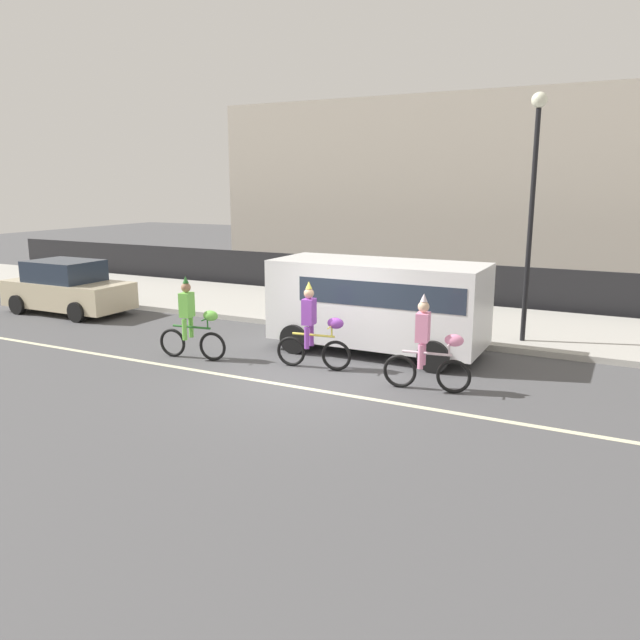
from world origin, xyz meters
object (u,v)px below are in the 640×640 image
Objects in this scene: parade_cyclist_pink at (428,349)px; street_lamp_post at (533,182)px; parade_cyclist_purple at (314,331)px; pedestrian_onlooker at (319,285)px; parked_car_beige at (67,288)px; parked_van_white at (381,300)px; parade_cyclist_lime at (192,323)px.

parade_cyclist_pink is 0.33× the size of street_lamp_post.
parade_cyclist_pink is at bearing -6.93° from parade_cyclist_purple.
parade_cyclist_purple is at bearing -64.18° from pedestrian_onlooker.
street_lamp_post reaches higher than parked_car_beige.
street_lamp_post is at bearing 47.09° from parade_cyclist_purple.
parked_van_white is 0.85× the size of street_lamp_post.
parked_car_beige is (-9.61, 1.86, -0.06)m from parade_cyclist_purple.
parked_van_white is at bearing 129.99° from parade_cyclist_pink.
parked_van_white is 10.40m from parked_car_beige.
parade_cyclist_purple is at bearing -10.97° from parked_car_beige.
parade_cyclist_lime is 7.19m from parked_car_beige.
parade_cyclist_lime and parade_cyclist_pink have the same top height.
street_lamp_post is at bearing -6.27° from pedestrian_onlooker.
street_lamp_post is (3.74, 4.02, 3.15)m from parade_cyclist_purple.
pedestrian_onlooker is (0.58, 5.26, 0.17)m from parade_cyclist_lime.
parade_cyclist_purple is (2.84, 0.58, 0.00)m from parade_cyclist_lime.
street_lamp_post is (13.35, 2.16, 3.21)m from parked_car_beige.
parked_van_white is at bearing -42.37° from pedestrian_onlooker.
pedestrian_onlooker is at bearing 21.02° from parked_car_beige.
parked_van_white is at bearing 67.55° from parade_cyclist_purple.
parade_cyclist_purple is at bearing -112.45° from parked_van_white.
pedestrian_onlooker is (-6.01, 0.66, -2.97)m from street_lamp_post.
parade_cyclist_lime is 1.00× the size of parade_cyclist_pink.
parked_van_white is at bearing 34.36° from parade_cyclist_lime.
parade_cyclist_pink is 12.45m from parked_car_beige.
street_lamp_post is at bearing 9.20° from parked_car_beige.
parked_car_beige is (-10.39, -0.04, -0.50)m from parked_van_white.
parade_cyclist_lime is 0.38× the size of parked_van_white.
parked_car_beige is at bearing 160.14° from parade_cyclist_lime.
pedestrian_onlooker is at bearing 173.73° from street_lamp_post.
parade_cyclist_lime is 5.50m from parade_cyclist_pink.
parade_cyclist_pink is 7.02m from pedestrian_onlooker.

